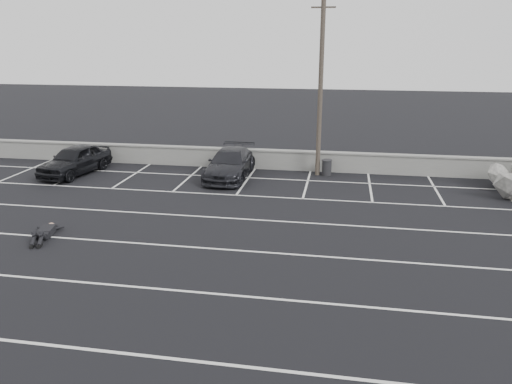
% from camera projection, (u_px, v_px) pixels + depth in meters
% --- Properties ---
extents(ground, '(120.00, 120.00, 0.00)m').
position_uv_depth(ground, '(238.00, 296.00, 13.63)').
color(ground, black).
rests_on(ground, ground).
extents(seawall, '(50.00, 0.45, 1.06)m').
position_uv_depth(seawall, '(292.00, 160.00, 26.65)').
color(seawall, gray).
rests_on(seawall, ground).
extents(stall_lines, '(36.00, 20.05, 0.01)m').
position_uv_depth(stall_lines, '(262.00, 236.00, 17.79)').
color(stall_lines, silver).
rests_on(stall_lines, ground).
extents(car_left, '(2.53, 4.67, 1.51)m').
position_uv_depth(car_left, '(75.00, 160.00, 25.78)').
color(car_left, black).
rests_on(car_left, ground).
extents(car_right, '(1.99, 4.88, 1.41)m').
position_uv_depth(car_right, '(230.00, 164.00, 25.17)').
color(car_right, black).
rests_on(car_right, ground).
extents(utility_pole, '(1.17, 0.23, 8.74)m').
position_uv_depth(utility_pole, '(320.00, 88.00, 24.53)').
color(utility_pole, '#4C4238').
rests_on(utility_pole, ground).
extents(trash_bin, '(0.71, 0.71, 0.82)m').
position_uv_depth(trash_bin, '(327.00, 167.00, 25.60)').
color(trash_bin, '#232326').
rests_on(trash_bin, ground).
extents(person, '(2.19, 2.98, 0.50)m').
position_uv_depth(person, '(47.00, 228.00, 17.86)').
color(person, black).
rests_on(person, ground).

